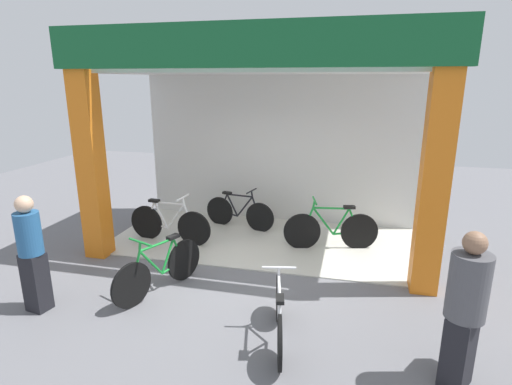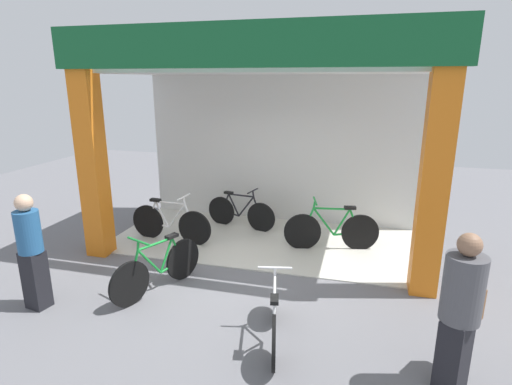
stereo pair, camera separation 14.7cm
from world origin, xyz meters
name	(u,v)px [view 1 (the left image)]	position (x,y,z in m)	size (l,w,h in m)	color
ground_plane	(246,270)	(0.00, 0.00, 0.00)	(19.61, 19.61, 0.00)	slate
shop_facade	(266,134)	(0.00, 1.48, 2.07)	(6.01, 2.98, 3.81)	beige
bicycle_inside_0	(331,230)	(1.28, 1.22, 0.38)	(1.70, 0.52, 0.95)	black
bicycle_inside_1	(239,213)	(-0.66, 1.88, 0.35)	(1.54, 0.46, 0.86)	black
bicycle_inside_2	(169,224)	(-1.74, 0.82, 0.38)	(1.71, 0.47, 0.94)	black
bicycle_parked_0	(279,316)	(0.86, -1.73, 0.34)	(0.44, 1.50, 0.84)	black
bicycle_parked_1	(160,269)	(-1.05, -0.98, 0.36)	(0.65, 1.54, 0.91)	black
pedestrian_0	(32,253)	(-2.45, -1.80, 0.83)	(0.36, 0.36, 1.61)	black
pedestrian_1	(466,308)	(2.77, -1.99, 0.87)	(0.59, 0.72, 1.68)	black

